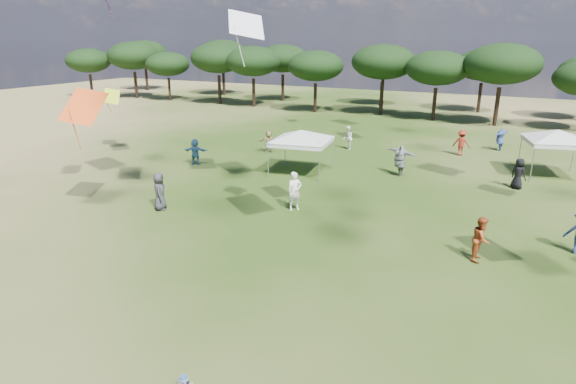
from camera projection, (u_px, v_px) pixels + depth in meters
name	position (u px, v px, depth m)	size (l,w,h in m)	color
tree_line	(495.00, 65.00, 47.27)	(108.78, 17.63, 7.77)	black
tent_left	(301.00, 132.00, 29.01)	(6.68, 6.68, 3.00)	gray
tent_right	(558.00, 132.00, 28.29)	(6.42, 6.42, 3.15)	gray
festival_crowd	(416.00, 165.00, 28.24)	(30.24, 23.03, 1.90)	#947E50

